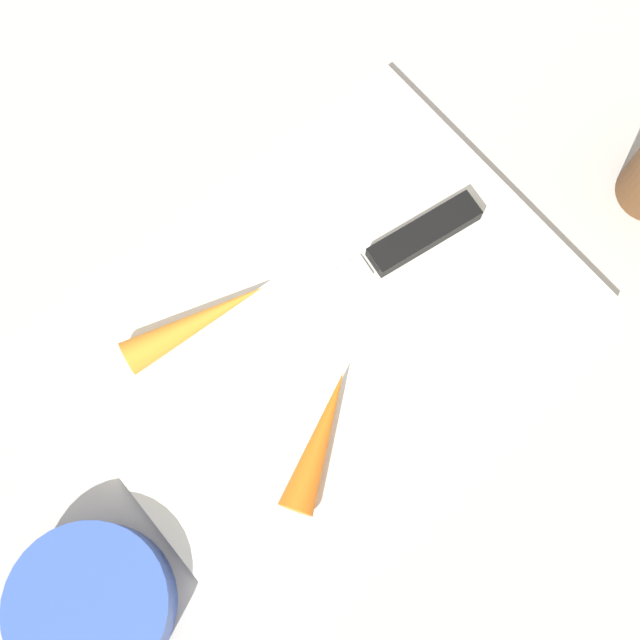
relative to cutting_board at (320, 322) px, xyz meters
name	(u,v)px	position (x,y,z in m)	size (l,w,h in m)	color
ground_plane	(320,325)	(0.00, 0.00, -0.01)	(1.40, 1.40, 0.00)	#ADA8A0
cutting_board	(320,322)	(0.00, 0.00, 0.00)	(0.36, 0.26, 0.01)	silver
knife	(406,239)	(-0.09, -0.01, 0.01)	(0.20, 0.05, 0.01)	#B7B7BC
carrot_long	(196,322)	(0.07, -0.05, 0.02)	(0.03, 0.03, 0.11)	orange
carrot_short	(320,439)	(0.06, 0.07, 0.02)	(0.03, 0.03, 0.10)	orange
small_bowl	(92,605)	(0.24, 0.05, 0.01)	(0.11, 0.11, 0.04)	#3351B2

